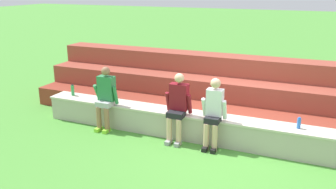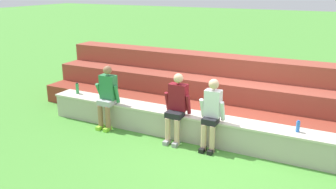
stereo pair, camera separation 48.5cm
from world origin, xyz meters
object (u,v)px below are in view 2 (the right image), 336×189
at_px(person_left_of_center, 176,106).
at_px(person_center, 211,113).
at_px(water_bottle_center_gap, 77,88).
at_px(water_bottle_mid_right, 298,126).
at_px(person_far_left, 107,95).

relative_size(person_left_of_center, person_center, 1.01).
bearing_deg(water_bottle_center_gap, person_center, -5.08).
distance_m(person_left_of_center, water_bottle_mid_right, 2.36).
distance_m(person_left_of_center, person_center, 0.77).
xyz_separation_m(person_center, water_bottle_mid_right, (1.57, 0.28, -0.10)).
bearing_deg(person_left_of_center, person_far_left, -178.71).
bearing_deg(person_left_of_center, person_center, -2.64).
bearing_deg(person_left_of_center, water_bottle_mid_right, 6.00).
relative_size(person_center, water_bottle_center_gap, 5.23).
bearing_deg(water_bottle_center_gap, water_bottle_mid_right, -0.44).
bearing_deg(person_center, water_bottle_center_gap, 174.92).
bearing_deg(water_bottle_mid_right, person_center, -169.85).
xyz_separation_m(person_far_left, water_bottle_mid_right, (4.05, 0.28, -0.11)).
bearing_deg(water_bottle_mid_right, person_far_left, -175.98).
xyz_separation_m(person_far_left, water_bottle_center_gap, (-1.14, 0.32, -0.08)).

